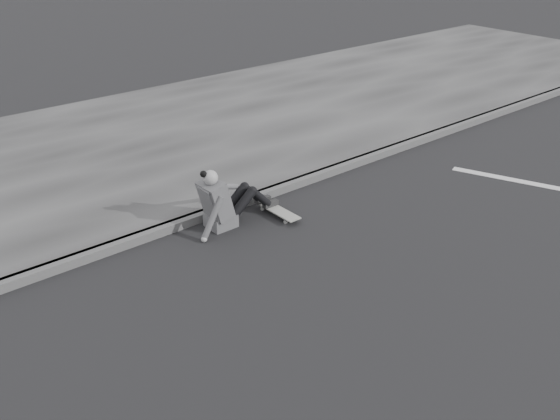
# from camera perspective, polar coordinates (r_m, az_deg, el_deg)

# --- Properties ---
(ground) EXTENTS (80.00, 80.00, 0.00)m
(ground) POSITION_cam_1_polar(r_m,az_deg,el_deg) (8.91, 17.61, -1.49)
(ground) COLOR black
(ground) RESTS_ON ground
(curb) EXTENTS (24.00, 0.16, 0.12)m
(curb) POSITION_cam_1_polar(r_m,az_deg,el_deg) (10.31, 5.84, 3.99)
(curb) COLOR #4B4B4B
(curb) RESTS_ON ground
(sidewalk) EXTENTS (24.00, 6.00, 0.12)m
(sidewalk) POSITION_cam_1_polar(r_m,az_deg,el_deg) (12.46, -4.10, 8.14)
(sidewalk) COLOR #383838
(sidewalk) RESTS_ON ground
(skateboard) EXTENTS (0.20, 0.78, 0.09)m
(skateboard) POSITION_cam_1_polar(r_m,az_deg,el_deg) (8.77, -0.20, -0.09)
(skateboard) COLOR gray
(skateboard) RESTS_ON ground
(seated_woman) EXTENTS (1.38, 0.46, 0.88)m
(seated_woman) POSITION_cam_1_polar(r_m,az_deg,el_deg) (8.42, -5.13, 0.81)
(seated_woman) COLOR #4E4E50
(seated_woman) RESTS_ON ground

